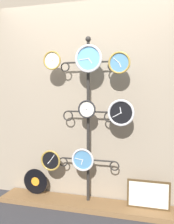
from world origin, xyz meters
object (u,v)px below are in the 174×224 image
(clock_bottom_center, at_px, (83,160))
(vinyl_record, at_px, (35,181))
(clock_middle_center, at_px, (87,109))
(clock_bottom_left, at_px, (51,160))
(clock_top_right, at_px, (119,63))
(display_stand, at_px, (88,154))
(clock_top_center, at_px, (89,59))
(clock_middle_right, at_px, (121,113))
(picture_frame, at_px, (148,195))
(clock_top_left, at_px, (52,60))

(clock_bottom_center, bearing_deg, vinyl_record, 170.68)
(clock_middle_center, distance_m, clock_bottom_left, 0.78)
(clock_top_right, relative_size, clock_bottom_left, 0.96)
(display_stand, height_order, clock_top_center, display_stand)
(clock_top_center, xyz_separation_m, clock_middle_right, (0.37, 0.01, -0.61))
(clock_top_right, distance_m, clock_bottom_left, 1.43)
(clock_top_center, distance_m, picture_frame, 1.69)
(vinyl_record, bearing_deg, clock_top_right, -5.52)
(clock_middle_right, xyz_separation_m, clock_bottom_center, (-0.44, -0.01, -0.56))
(vinyl_record, bearing_deg, clock_top_center, -8.47)
(clock_middle_right, distance_m, clock_bottom_left, 1.05)
(clock_top_left, xyz_separation_m, clock_middle_right, (0.82, 0.00, -0.60))
(display_stand, distance_m, vinyl_record, 0.82)
(clock_top_right, height_order, vinyl_record, clock_top_right)
(picture_frame, bearing_deg, clock_top_left, -176.25)
(display_stand, height_order, clock_bottom_left, display_stand)
(clock_middle_right, relative_size, vinyl_record, 0.91)
(display_stand, distance_m, picture_frame, 0.83)
(clock_bottom_center, bearing_deg, clock_top_left, 179.28)
(clock_top_left, height_order, clock_middle_right, clock_top_left)
(clock_middle_center, height_order, clock_middle_right, clock_middle_right)
(clock_top_left, xyz_separation_m, clock_top_right, (0.80, 0.00, -0.05))
(clock_middle_center, height_order, vinyl_record, clock_middle_center)
(clock_top_center, relative_size, clock_middle_center, 1.50)
(clock_middle_center, bearing_deg, clock_top_left, -178.81)
(clock_middle_right, distance_m, picture_frame, 0.99)
(vinyl_record, height_order, picture_frame, vinyl_record)
(display_stand, height_order, clock_top_right, display_stand)
(clock_bottom_left, bearing_deg, display_stand, 13.89)
(clock_top_left, relative_size, clock_bottom_center, 0.83)
(clock_middle_center, relative_size, picture_frame, 0.44)
(clock_bottom_center, bearing_deg, clock_top_right, 0.70)
(clock_top_right, xyz_separation_m, clock_bottom_center, (-0.42, -0.01, -1.12))
(clock_top_right, distance_m, vinyl_record, 1.85)
(clock_top_right, bearing_deg, clock_bottom_center, -179.30)
(clock_top_center, distance_m, clock_bottom_center, 1.17)
(clock_top_center, relative_size, clock_top_right, 1.29)
(display_stand, relative_size, picture_frame, 4.23)
(clock_top_right, bearing_deg, clock_bottom_left, -179.96)
(clock_top_left, bearing_deg, clock_middle_right, 0.22)
(display_stand, xyz_separation_m, picture_frame, (0.72, -0.04, -0.41))
(clock_bottom_center, xyz_separation_m, picture_frame, (0.76, 0.08, -0.37))
(clock_middle_right, xyz_separation_m, clock_bottom_left, (-0.86, -0.00, -0.60))
(vinyl_record, bearing_deg, clock_bottom_left, -21.74)
(display_stand, distance_m, clock_top_right, 1.15)
(display_stand, relative_size, clock_top_center, 6.40)
(clock_top_center, bearing_deg, picture_frame, 6.59)
(picture_frame, bearing_deg, vinyl_record, 178.70)
(clock_middle_right, xyz_separation_m, vinyl_record, (-1.12, 0.10, -0.93))
(clock_top_center, bearing_deg, clock_top_left, 179.38)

